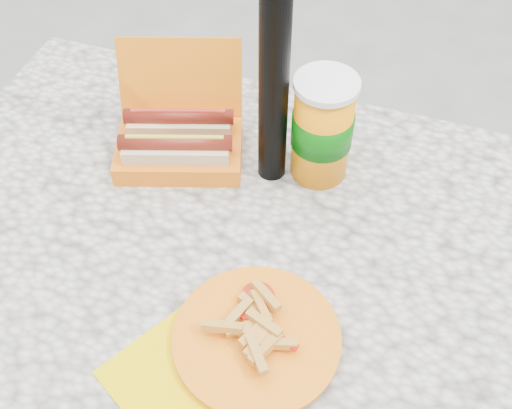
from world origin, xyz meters
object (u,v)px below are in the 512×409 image
(hotdog_box, at_px, (179,139))
(soda_cup, at_px, (322,128))
(umbrella_pole, at_px, (276,1))
(fries_plate, at_px, (251,339))

(hotdog_box, height_order, soda_cup, soda_cup)
(umbrella_pole, height_order, hotdog_box, umbrella_pole)
(hotdog_box, relative_size, soda_cup, 1.37)
(umbrella_pole, xyz_separation_m, fries_plate, (0.08, -0.34, -0.34))
(umbrella_pole, distance_m, fries_plate, 0.49)
(umbrella_pole, relative_size, soda_cup, 10.75)
(hotdog_box, bearing_deg, umbrella_pole, -13.02)
(umbrella_pole, height_order, fries_plate, umbrella_pole)
(fries_plate, bearing_deg, umbrella_pole, 102.82)
(fries_plate, height_order, soda_cup, soda_cup)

